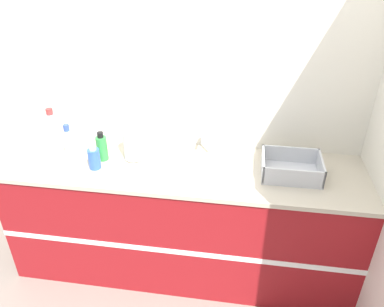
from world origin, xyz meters
name	(u,v)px	position (x,y,z in m)	size (l,w,h in m)	color
ground_plane	(176,296)	(0.00, 0.00, 0.00)	(12.00, 12.00, 0.00)	slate
wall_back	(189,91)	(0.00, 0.66, 1.30)	(4.81, 0.06, 2.60)	beige
counter_cabinet	(182,218)	(0.00, 0.32, 0.45)	(2.44, 0.66, 0.90)	maroon
sink	(210,167)	(0.19, 0.30, 0.92)	(0.52, 0.38, 0.31)	silver
paper_towel_roll	(133,142)	(-0.33, 0.36, 1.04)	(0.13, 0.13, 0.26)	#4C4C51
dish_rack	(291,169)	(0.71, 0.32, 0.95)	(0.37, 0.29, 0.12)	#B7BABF
bottle_green	(102,148)	(-0.54, 0.32, 1.00)	(0.07, 0.07, 0.21)	#2D8C3D
bottle_blue	(94,158)	(-0.56, 0.21, 0.98)	(0.08, 0.08, 0.17)	#2D56B7
bottle_clear	(69,144)	(-0.76, 0.31, 1.02)	(0.07, 0.07, 0.25)	silver
bottle_white_spray	(52,126)	(-1.00, 0.54, 1.01)	(0.09, 0.09, 0.25)	white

